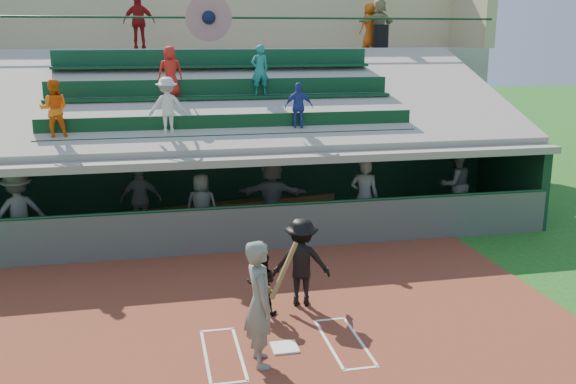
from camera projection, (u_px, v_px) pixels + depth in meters
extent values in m
plane|color=#1A5417|center=(285.00, 349.00, 10.59)|extent=(100.00, 100.00, 0.00)
cube|color=maroon|center=(279.00, 335.00, 11.07)|extent=(11.00, 9.00, 0.02)
cube|color=white|center=(285.00, 347.00, 10.59)|extent=(0.43, 0.43, 0.03)
cube|color=white|center=(240.00, 353.00, 10.44)|extent=(0.05, 1.80, 0.01)
cube|color=white|center=(328.00, 344.00, 10.74)|extent=(0.05, 1.80, 0.01)
cube|color=silver|center=(206.00, 356.00, 10.33)|extent=(0.05, 1.80, 0.01)
cube|color=silver|center=(360.00, 340.00, 10.85)|extent=(0.05, 1.80, 0.01)
cube|color=white|center=(217.00, 330.00, 11.24)|extent=(0.60, 0.05, 0.01)
cube|color=white|center=(330.00, 319.00, 11.65)|extent=(0.60, 0.05, 0.01)
cube|color=white|center=(230.00, 383.00, 9.53)|extent=(0.60, 0.05, 0.01)
cube|color=white|center=(361.00, 368.00, 9.94)|extent=(0.60, 0.05, 0.01)
cube|color=#9A968C|center=(233.00, 230.00, 17.00)|extent=(16.00, 3.50, 0.04)
cube|color=gray|center=(208.00, 114.00, 22.87)|extent=(20.00, 3.00, 4.60)
cube|color=#505651|center=(242.00, 230.00, 15.21)|extent=(16.00, 0.06, 1.10)
cylinder|color=#133B22|center=(241.00, 207.00, 15.08)|extent=(16.00, 0.08, 0.08)
cube|color=black|center=(224.00, 177.00, 18.41)|extent=(16.00, 0.25, 2.20)
cube|color=#10301D|center=(510.00, 177.00, 18.37)|extent=(0.25, 3.50, 2.20)
cube|color=gray|center=(231.00, 149.00, 16.48)|extent=(16.40, 3.90, 0.18)
cube|color=gray|center=(218.00, 163.00, 20.06)|extent=(16.40, 3.50, 2.30)
cube|color=gray|center=(212.00, 120.00, 21.35)|extent=(16.40, 0.30, 4.60)
cube|color=#99978B|center=(222.00, 94.00, 17.94)|extent=(16.40, 6.51, 2.37)
cube|color=#0B331A|center=(233.00, 135.00, 15.85)|extent=(9.40, 0.42, 0.08)
cube|color=#0B3219|center=(232.00, 123.00, 15.98)|extent=(9.40, 0.06, 0.45)
cube|color=#0C361C|center=(224.00, 97.00, 17.48)|extent=(9.40, 0.42, 0.08)
cube|color=#0C371F|center=(223.00, 87.00, 17.61)|extent=(9.40, 0.06, 0.45)
cube|color=#0C351C|center=(216.00, 66.00, 19.11)|extent=(9.40, 0.42, 0.08)
cube|color=#0D3D24|center=(215.00, 57.00, 19.23)|extent=(9.40, 0.06, 0.45)
imported|color=orange|center=(54.00, 109.00, 14.93)|extent=(0.68, 0.53, 1.38)
imported|color=silver|center=(167.00, 106.00, 15.45)|extent=(0.96, 0.64, 1.39)
imported|color=#27389C|center=(299.00, 107.00, 16.14)|extent=(0.75, 0.40, 1.21)
imported|color=red|center=(170.00, 71.00, 17.12)|extent=(0.69, 0.49, 1.33)
imported|color=#1A7878|center=(260.00, 70.00, 17.61)|extent=(0.54, 0.40, 1.36)
cylinder|color=#133C24|center=(209.00, 18.00, 20.66)|extent=(20.00, 0.07, 0.07)
cylinder|color=maroon|center=(209.00, 18.00, 20.64)|extent=(1.50, 0.06, 1.50)
sphere|color=#0D1636|center=(209.00, 18.00, 20.61)|extent=(0.44, 0.44, 0.44)
cube|color=tan|center=(201.00, 3.00, 23.37)|extent=(20.00, 0.40, 3.20)
cube|color=tan|center=(472.00, 4.00, 23.97)|extent=(0.40, 3.00, 3.20)
imported|color=#5E605B|center=(260.00, 303.00, 9.88)|extent=(0.51, 0.76, 2.02)
cylinder|color=olive|center=(284.00, 270.00, 9.67)|extent=(0.56, 0.54, 0.75)
sphere|color=brown|center=(268.00, 289.00, 9.85)|extent=(0.10, 0.10, 0.10)
imported|color=black|center=(262.00, 284.00, 11.77)|extent=(0.67, 0.59, 1.17)
imported|color=black|center=(301.00, 262.00, 12.15)|extent=(1.21, 0.85, 1.70)
cube|color=olive|center=(236.00, 209.00, 18.17)|extent=(14.06, 3.25, 0.43)
imported|color=#565853|center=(18.00, 213.00, 14.90)|extent=(1.48, 1.20, 1.99)
imported|color=#5C5E59|center=(141.00, 199.00, 16.53)|extent=(1.09, 0.58, 1.78)
imported|color=#585A55|center=(202.00, 206.00, 16.06)|extent=(0.95, 0.77, 1.68)
imported|color=#50534E|center=(272.00, 196.00, 16.57)|extent=(1.89, 1.02, 1.94)
imported|color=#555853|center=(364.00, 197.00, 16.43)|extent=(0.84, 0.71, 1.97)
imported|color=#525550|center=(455.00, 184.00, 17.75)|extent=(1.05, 0.87, 1.98)
cylinder|color=black|center=(381.00, 36.00, 22.63)|extent=(0.54, 0.54, 0.81)
imported|color=#A51212|center=(139.00, 22.00, 21.10)|extent=(1.02, 0.43, 1.75)
imported|color=#DA500C|center=(370.00, 25.00, 23.04)|extent=(0.88, 0.70, 1.58)
imported|color=tan|center=(379.00, 23.00, 22.71)|extent=(1.65, 1.10, 1.71)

